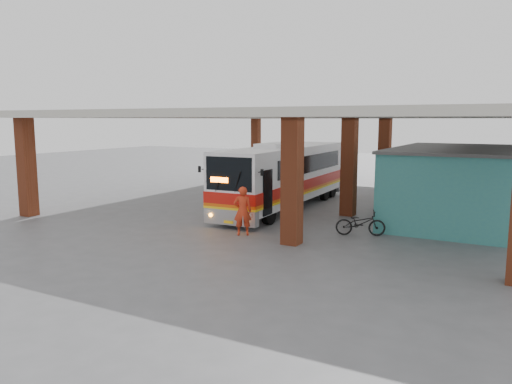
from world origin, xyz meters
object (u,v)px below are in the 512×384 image
(coach_bus, at_px, (284,176))
(pedestrian, at_px, (243,211))
(motorcycle, at_px, (360,223))
(red_chair, at_px, (407,194))

(coach_bus, xyz_separation_m, pedestrian, (1.15, -5.92, -0.67))
(coach_bus, xyz_separation_m, motorcycle, (5.01, -3.87, -1.11))
(pedestrian, height_order, red_chair, pedestrian)
(motorcycle, relative_size, pedestrian, 0.99)
(coach_bus, distance_m, pedestrian, 6.07)
(pedestrian, bearing_deg, coach_bus, -110.47)
(pedestrian, bearing_deg, motorcycle, 176.58)
(red_chair, bearing_deg, motorcycle, -106.63)
(coach_bus, distance_m, motorcycle, 6.42)
(coach_bus, relative_size, red_chair, 13.14)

